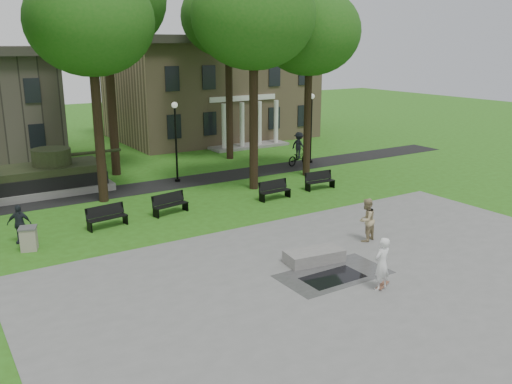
% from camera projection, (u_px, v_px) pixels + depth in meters
% --- Properties ---
extents(ground, '(120.00, 120.00, 0.00)m').
position_uv_depth(ground, '(292.00, 246.00, 22.07)').
color(ground, '#2D5E16').
rests_on(ground, ground).
extents(plaza, '(22.00, 16.00, 0.02)m').
position_uv_depth(plaza, '(380.00, 291.00, 17.99)').
color(plaza, gray).
rests_on(plaza, ground).
extents(footpath, '(44.00, 2.60, 0.01)m').
position_uv_depth(footpath, '(172.00, 184.00, 31.85)').
color(footpath, black).
rests_on(footpath, ground).
extents(building_right, '(17.00, 12.00, 8.60)m').
position_uv_depth(building_right, '(210.00, 87.00, 47.27)').
color(building_right, '#9E8460').
rests_on(building_right, ground).
extents(tree_1, '(6.20, 6.20, 11.63)m').
position_uv_depth(tree_1, '(90.00, 22.00, 25.94)').
color(tree_1, black).
rests_on(tree_1, ground).
extents(tree_2, '(6.60, 6.60, 12.16)m').
position_uv_depth(tree_2, '(254.00, 17.00, 28.34)').
color(tree_2, black).
rests_on(tree_2, ground).
extents(tree_3, '(6.00, 6.00, 11.19)m').
position_uv_depth(tree_3, '(310.00, 32.00, 31.67)').
color(tree_3, black).
rests_on(tree_3, ground).
extents(tree_4, '(7.20, 7.20, 13.50)m').
position_uv_depth(tree_4, '(104.00, 0.00, 31.34)').
color(tree_4, black).
rests_on(tree_4, ground).
extents(tree_5, '(6.40, 6.40, 12.44)m').
position_uv_depth(tree_5, '(228.00, 17.00, 36.32)').
color(tree_5, black).
rests_on(tree_5, ground).
extents(lamp_mid, '(0.36, 0.36, 4.73)m').
position_uv_depth(lamp_mid, '(176.00, 135.00, 31.62)').
color(lamp_mid, black).
rests_on(lamp_mid, ground).
extents(lamp_right, '(0.36, 0.36, 4.73)m').
position_uv_depth(lamp_right, '(311.00, 122.00, 36.77)').
color(lamp_right, black).
rests_on(lamp_right, ground).
extents(tank_monument, '(7.45, 3.40, 2.40)m').
position_uv_depth(tank_monument, '(49.00, 177.00, 29.92)').
color(tank_monument, gray).
rests_on(tank_monument, ground).
extents(puddle, '(2.20, 1.20, 0.00)m').
position_uv_depth(puddle, '(333.00, 277.00, 19.00)').
color(puddle, black).
rests_on(puddle, plaza).
extents(concrete_block, '(2.32, 1.30, 0.45)m').
position_uv_depth(concrete_block, '(314.00, 256.00, 20.32)').
color(concrete_block, gray).
rests_on(concrete_block, plaza).
extents(skateboard, '(0.80, 0.49, 0.07)m').
position_uv_depth(skateboard, '(382.00, 286.00, 18.26)').
color(skateboard, brown).
rests_on(skateboard, plaza).
extents(skateboarder, '(0.71, 0.51, 1.82)m').
position_uv_depth(skateboarder, '(382.00, 264.00, 17.86)').
color(skateboarder, silver).
rests_on(skateboarder, plaza).
extents(friend_watching, '(1.04, 0.91, 1.82)m').
position_uv_depth(friend_watching, '(366.00, 220.00, 22.33)').
color(friend_watching, tan).
rests_on(friend_watching, plaza).
extents(pedestrian_walker, '(1.03, 0.76, 1.63)m').
position_uv_depth(pedestrian_walker, '(19.00, 224.00, 22.17)').
color(pedestrian_walker, '#22272D').
rests_on(pedestrian_walker, ground).
extents(cyclist, '(2.15, 1.28, 2.24)m').
position_uv_depth(cyclist, '(299.00, 152.00, 36.57)').
color(cyclist, black).
rests_on(cyclist, ground).
extents(park_bench_0, '(1.84, 0.76, 1.00)m').
position_uv_depth(park_bench_0, '(107.00, 216.00, 24.16)').
color(park_bench_0, black).
rests_on(park_bench_0, ground).
extents(park_bench_1, '(1.85, 0.86, 1.00)m').
position_uv_depth(park_bench_1, '(170.00, 203.00, 26.11)').
color(park_bench_1, black).
rests_on(park_bench_1, ground).
extents(park_bench_2, '(1.82, 0.61, 1.00)m').
position_uv_depth(park_bench_2, '(274.00, 189.00, 28.56)').
color(park_bench_2, black).
rests_on(park_bench_2, ground).
extents(park_bench_3, '(1.82, 0.60, 1.00)m').
position_uv_depth(park_bench_3, '(319.00, 180.00, 30.57)').
color(park_bench_3, black).
rests_on(park_bench_3, ground).
extents(trash_bin, '(0.83, 0.83, 0.96)m').
position_uv_depth(trash_bin, '(29.00, 238.00, 21.48)').
color(trash_bin, gray).
rests_on(trash_bin, ground).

